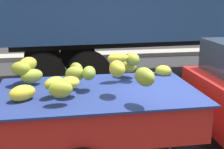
# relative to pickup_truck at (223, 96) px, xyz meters

# --- Properties ---
(ground) EXTENTS (220.00, 220.00, 0.00)m
(ground) POSITION_rel_pickup_truck_xyz_m (-0.65, 0.13, -0.89)
(ground) COLOR #28282B
(curb_strip) EXTENTS (80.00, 0.80, 0.16)m
(curb_strip) POSITION_rel_pickup_truck_xyz_m (-0.65, 7.63, -0.81)
(curb_strip) COLOR gray
(curb_strip) RESTS_ON ground
(pickup_truck) EXTENTS (5.10, 1.84, 1.70)m
(pickup_truck) POSITION_rel_pickup_truck_xyz_m (0.00, 0.00, 0.00)
(pickup_truck) COLOR #B21E19
(pickup_truck) RESTS_ON ground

